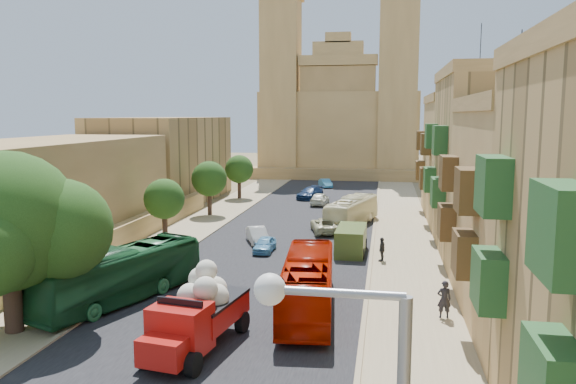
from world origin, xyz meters
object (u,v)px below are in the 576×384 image
(pedestrian_c, at_px, (382,249))
(bus_cream_east, at_px, (352,212))
(car_white_b, at_px, (320,199))
(car_dkblue, at_px, (310,193))
(olive_pickup, at_px, (351,241))
(church, at_px, (340,119))
(car_blue_a, at_px, (265,244))
(street_tree_d, at_px, (239,169))
(bus_green_north, at_px, (120,275))
(red_truck, at_px, (197,313))
(car_cream, at_px, (325,225))
(ficus_tree, at_px, (9,226))
(car_white_a, at_px, (257,235))
(street_tree_a, at_px, (89,236))
(car_blue_b, at_px, (326,183))
(street_tree_b, at_px, (164,199))
(pedestrian_a, at_px, (444,299))
(bus_red_east, at_px, (308,284))
(street_tree_c, at_px, (209,179))

(pedestrian_c, bearing_deg, bus_cream_east, -150.77)
(bus_cream_east, bearing_deg, car_white_b, -54.50)
(car_dkblue, xyz_separation_m, car_white_b, (1.74, -4.57, 0.01))
(car_dkblue, bearing_deg, olive_pickup, -59.20)
(church, relative_size, car_blue_a, 10.78)
(street_tree_d, height_order, bus_green_north, street_tree_d)
(church, relative_size, red_truck, 5.33)
(olive_pickup, distance_m, bus_green_north, 17.87)
(church, distance_m, car_cream, 50.25)
(ficus_tree, xyz_separation_m, bus_green_north, (2.92, 4.95, -3.62))
(olive_pickup, xyz_separation_m, car_white_a, (-7.69, 2.09, -0.32))
(car_cream, bearing_deg, street_tree_a, 39.73)
(bus_green_north, height_order, car_cream, bus_green_north)
(car_white_a, height_order, pedestrian_c, pedestrian_c)
(ficus_tree, relative_size, car_blue_a, 2.59)
(street_tree_d, distance_m, car_cream, 22.88)
(bus_green_north, bearing_deg, street_tree_d, 115.12)
(red_truck, bearing_deg, bus_green_north, 139.58)
(car_cream, xyz_separation_m, car_blue_b, (-3.27, 31.01, -0.06))
(church, distance_m, street_tree_d, 32.74)
(street_tree_b, xyz_separation_m, car_dkblue, (8.76, 24.97, -2.73))
(street_tree_a, xyz_separation_m, car_blue_a, (9.00, 9.47, -2.35))
(street_tree_d, relative_size, pedestrian_a, 2.73)
(church, bearing_deg, pedestrian_c, -82.42)
(street_tree_a, bearing_deg, red_truck, -40.63)
(car_dkblue, bearing_deg, bus_red_east, -65.78)
(olive_pickup, relative_size, bus_cream_east, 0.50)
(street_tree_a, distance_m, car_dkblue, 38.06)
(street_tree_b, relative_size, street_tree_d, 0.95)
(bus_cream_east, bearing_deg, car_blue_b, -64.03)
(street_tree_c, xyz_separation_m, bus_green_north, (3.50, -27.04, -2.23))
(car_white_b, bearing_deg, pedestrian_a, 111.50)
(car_white_a, relative_size, car_cream, 0.81)
(olive_pickup, distance_m, car_dkblue, 27.58)
(red_truck, bearing_deg, olive_pickup, 73.20)
(street_tree_b, bearing_deg, street_tree_a, -90.00)
(car_blue_a, height_order, car_cream, car_cream)
(car_white_a, bearing_deg, bus_cream_east, 27.09)
(bus_cream_east, relative_size, car_blue_a, 2.86)
(pedestrian_a, bearing_deg, car_white_a, -56.93)
(car_blue_b, bearing_deg, street_tree_a, -121.62)
(car_blue_a, xyz_separation_m, pedestrian_c, (8.78, -1.27, 0.30))
(car_blue_b, height_order, pedestrian_a, pedestrian_a)
(olive_pickup, xyz_separation_m, pedestrian_a, (5.53, -12.81, 0.02))
(bus_green_north, bearing_deg, red_truck, -20.42)
(car_blue_a, distance_m, car_white_b, 22.98)
(car_white_a, xyz_separation_m, car_cream, (4.97, 4.92, 0.03))
(street_tree_b, height_order, bus_red_east, street_tree_b)
(bus_red_east, xyz_separation_m, car_cream, (-1.26, 20.06, -0.83))
(car_blue_a, xyz_separation_m, car_white_b, (1.50, 22.93, 0.15))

